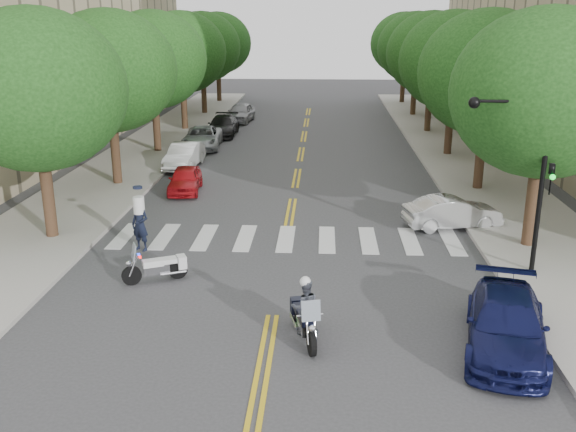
# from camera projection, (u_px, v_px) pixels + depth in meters

# --- Properties ---
(ground) EXTENTS (140.00, 140.00, 0.00)m
(ground) POSITION_uv_depth(u_px,v_px,m) (272.00, 316.00, 18.04)
(ground) COLOR #38383A
(ground) RESTS_ON ground
(sidewalk_left) EXTENTS (5.00, 60.00, 0.15)m
(sidewalk_left) POSITION_uv_depth(u_px,v_px,m) (147.00, 151.00, 39.48)
(sidewalk_left) COLOR #9E9991
(sidewalk_left) RESTS_ON ground
(sidewalk_right) EXTENTS (5.00, 60.00, 0.15)m
(sidewalk_right) POSITION_uv_depth(u_px,v_px,m) (459.00, 155.00, 38.47)
(sidewalk_right) COLOR #9E9991
(sidewalk_right) RESTS_ON ground
(tree_l_0) EXTENTS (6.40, 6.40, 8.45)m
(tree_l_0) POSITION_uv_depth(u_px,v_px,m) (36.00, 90.00, 22.56)
(tree_l_0) COLOR #382316
(tree_l_0) RESTS_ON ground
(tree_l_1) EXTENTS (6.40, 6.40, 8.45)m
(tree_l_1) POSITION_uv_depth(u_px,v_px,m) (109.00, 71.00, 30.18)
(tree_l_1) COLOR #382316
(tree_l_1) RESTS_ON ground
(tree_l_2) EXTENTS (6.40, 6.40, 8.45)m
(tree_l_2) POSITION_uv_depth(u_px,v_px,m) (152.00, 60.00, 37.80)
(tree_l_2) COLOR #382316
(tree_l_2) RESTS_ON ground
(tree_l_3) EXTENTS (6.40, 6.40, 8.45)m
(tree_l_3) POSITION_uv_depth(u_px,v_px,m) (181.00, 52.00, 45.42)
(tree_l_3) COLOR #382316
(tree_l_3) RESTS_ON ground
(tree_l_4) EXTENTS (6.40, 6.40, 8.45)m
(tree_l_4) POSITION_uv_depth(u_px,v_px,m) (202.00, 47.00, 53.04)
(tree_l_4) COLOR #382316
(tree_l_4) RESTS_ON ground
(tree_l_5) EXTENTS (6.40, 6.40, 8.45)m
(tree_l_5) POSITION_uv_depth(u_px,v_px,m) (218.00, 43.00, 60.67)
(tree_l_5) COLOR #382316
(tree_l_5) RESTS_ON ground
(tree_r_0) EXTENTS (6.40, 6.40, 8.45)m
(tree_r_0) POSITION_uv_depth(u_px,v_px,m) (545.00, 94.00, 21.63)
(tree_r_0) COLOR #382316
(tree_r_0) RESTS_ON ground
(tree_r_1) EXTENTS (6.40, 6.40, 8.45)m
(tree_r_1) POSITION_uv_depth(u_px,v_px,m) (488.00, 73.00, 29.25)
(tree_r_1) COLOR #382316
(tree_r_1) RESTS_ON ground
(tree_r_2) EXTENTS (6.40, 6.40, 8.45)m
(tree_r_2) POSITION_uv_depth(u_px,v_px,m) (454.00, 61.00, 36.87)
(tree_r_2) COLOR #382316
(tree_r_2) RESTS_ON ground
(tree_r_3) EXTENTS (6.40, 6.40, 8.45)m
(tree_r_3) POSITION_uv_depth(u_px,v_px,m) (432.00, 53.00, 44.49)
(tree_r_3) COLOR #382316
(tree_r_3) RESTS_ON ground
(tree_r_4) EXTENTS (6.40, 6.40, 8.45)m
(tree_r_4) POSITION_uv_depth(u_px,v_px,m) (416.00, 48.00, 52.11)
(tree_r_4) COLOR #382316
(tree_r_4) RESTS_ON ground
(tree_r_5) EXTENTS (6.40, 6.40, 8.45)m
(tree_r_5) POSITION_uv_depth(u_px,v_px,m) (405.00, 44.00, 59.73)
(tree_r_5) COLOR #382316
(tree_r_5) RESTS_ON ground
(traffic_signal_pole) EXTENTS (2.82, 0.42, 6.00)m
(traffic_signal_pole) POSITION_uv_depth(u_px,v_px,m) (529.00, 162.00, 19.85)
(traffic_signal_pole) COLOR black
(traffic_signal_pole) RESTS_ON ground
(motorcycle_police) EXTENTS (0.86, 2.16, 1.77)m
(motorcycle_police) POSITION_uv_depth(u_px,v_px,m) (305.00, 311.00, 16.53)
(motorcycle_police) COLOR black
(motorcycle_police) RESTS_ON ground
(motorcycle_parked) EXTENTS (1.96, 1.09, 1.34)m
(motorcycle_parked) POSITION_uv_depth(u_px,v_px,m) (161.00, 267.00, 20.29)
(motorcycle_parked) COLOR black
(motorcycle_parked) RESTS_ON ground
(officer_standing) EXTENTS (0.82, 0.71, 1.91)m
(officer_standing) POSITION_uv_depth(u_px,v_px,m) (140.00, 225.00, 22.81)
(officer_standing) COLOR black
(officer_standing) RESTS_ON ground
(convertible) EXTENTS (4.02, 2.16, 1.26)m
(convertible) POSITION_uv_depth(u_px,v_px,m) (452.00, 212.00, 25.34)
(convertible) COLOR #BCBCBE
(convertible) RESTS_ON ground
(sedan_blue) EXTENTS (2.94, 5.04, 1.37)m
(sedan_blue) POSITION_uv_depth(u_px,v_px,m) (506.00, 324.00, 16.03)
(sedan_blue) COLOR #0F1340
(sedan_blue) RESTS_ON ground
(parked_car_a) EXTENTS (1.72, 3.65, 1.21)m
(parked_car_a) POSITION_uv_depth(u_px,v_px,m) (185.00, 180.00, 30.52)
(parked_car_a) COLOR #B61319
(parked_car_a) RESTS_ON ground
(parked_car_b) EXTENTS (1.67, 4.19, 1.35)m
(parked_car_b) POSITION_uv_depth(u_px,v_px,m) (184.00, 156.00, 35.32)
(parked_car_b) COLOR white
(parked_car_b) RESTS_ON ground
(parked_car_c) EXTENTS (2.57, 4.99, 1.35)m
(parked_car_c) POSITION_uv_depth(u_px,v_px,m) (202.00, 138.00, 40.56)
(parked_car_c) COLOR #A8ABAF
(parked_car_c) RESTS_ON ground
(parked_car_d) EXTENTS (1.94, 4.75, 1.38)m
(parked_car_d) POSITION_uv_depth(u_px,v_px,m) (223.00, 126.00, 44.79)
(parked_car_d) COLOR black
(parked_car_d) RESTS_ON ground
(parked_car_e) EXTENTS (2.16, 4.48, 1.47)m
(parked_car_e) POSITION_uv_depth(u_px,v_px,m) (241.00, 113.00, 50.49)
(parked_car_e) COLOR #98999E
(parked_car_e) RESTS_ON ground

